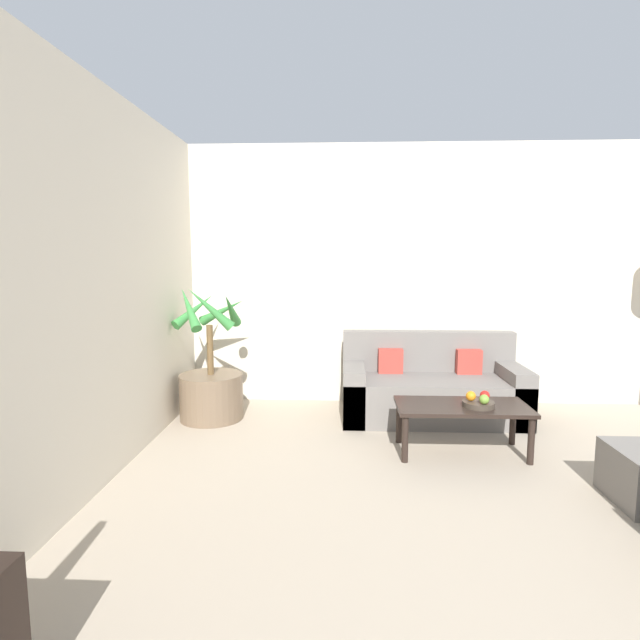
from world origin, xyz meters
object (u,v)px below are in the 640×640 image
object	(u,v)px
apple_red	(485,395)
apple_green	(484,399)
orange_fruit	(471,396)
sofa_loveseat	(431,390)
potted_palm	(211,384)
fruit_bowl	(478,404)
coffee_table	(462,411)

from	to	relation	value
apple_red	apple_green	distance (m)	0.11
orange_fruit	sofa_loveseat	bearing A→B (deg)	98.52
sofa_loveseat	apple_green	bearing A→B (deg)	-77.78
potted_palm	orange_fruit	xyz separation A→B (m)	(2.25, -0.78, 0.13)
fruit_bowl	potted_palm	bearing A→B (deg)	160.94
apple_red	apple_green	size ratio (longest dim) A/B	1.02
sofa_loveseat	coffee_table	distance (m)	0.89
potted_palm	coffee_table	world-z (taller)	potted_palm
fruit_bowl	apple_red	size ratio (longest dim) A/B	3.22
coffee_table	orange_fruit	size ratio (longest dim) A/B	13.35
apple_green	orange_fruit	xyz separation A→B (m)	(-0.08, 0.08, 0.00)
potted_palm	orange_fruit	world-z (taller)	potted_palm
coffee_table	apple_red	world-z (taller)	apple_red
potted_palm	fruit_bowl	world-z (taller)	potted_palm
apple_red	apple_green	xyz separation A→B (m)	(-0.03, -0.11, -0.00)
potted_palm	apple_red	size ratio (longest dim) A/B	17.23
coffee_table	orange_fruit	xyz separation A→B (m)	(0.05, -0.03, 0.13)
potted_palm	apple_green	size ratio (longest dim) A/B	17.60
sofa_loveseat	orange_fruit	world-z (taller)	sofa_loveseat
coffee_table	fruit_bowl	xyz separation A→B (m)	(0.11, -0.05, 0.07)
coffee_table	orange_fruit	distance (m)	0.15
sofa_loveseat	coffee_table	xyz separation A→B (m)	(0.08, -0.89, 0.07)
apple_red	sofa_loveseat	bearing A→B (deg)	105.68
sofa_loveseat	coffee_table	size ratio (longest dim) A/B	1.66
apple_green	apple_red	bearing A→B (deg)	72.54
potted_palm	coffee_table	distance (m)	2.32
sofa_loveseat	apple_red	size ratio (longest dim) A/B	22.58
sofa_loveseat	fruit_bowl	distance (m)	0.97
coffee_table	potted_palm	bearing A→B (deg)	161.13
potted_palm	sofa_loveseat	distance (m)	2.12
coffee_table	apple_red	bearing A→B (deg)	-2.95
apple_red	apple_green	world-z (taller)	apple_red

